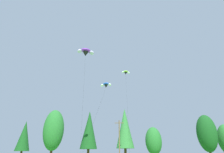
{
  "coord_description": "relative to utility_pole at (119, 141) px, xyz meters",
  "views": [
    {
      "loc": [
        1.48,
        -1.25,
        2.56
      ],
      "look_at": [
        -0.57,
        24.65,
        13.13
      ],
      "focal_mm": 30.17,
      "sensor_mm": 36.0,
      "label": 1
    }
  ],
  "objects": [
    {
      "name": "parafoil_kite_far_purple",
      "position": [
        -6.96,
        -9.87,
        18.5
      ],
      "size": [
        4.65,
        12.1,
        23.09
      ],
      "color": "purple"
    },
    {
      "name": "treeline_tree_e",
      "position": [
        1.29,
        5.69,
        3.56
      ],
      "size": [
        4.68,
        4.68,
        14.02
      ],
      "color": "#472D19",
      "rests_on": "ground_plane"
    },
    {
      "name": "treeline_tree_d",
      "position": [
        -8.39,
        5.29,
        3.18
      ],
      "size": [
        4.55,
        4.55,
        13.41
      ],
      "color": "#472D19",
      "rests_on": "ground_plane"
    },
    {
      "name": "parafoil_kite_mid_lime_white",
      "position": [
        1.97,
        1.26,
        17.93
      ],
      "size": [
        2.37,
        18.51,
        22.18
      ],
      "color": "#93D633"
    },
    {
      "name": "parafoil_kite_high_blue_white",
      "position": [
        -2.63,
        -6.37,
        11.7
      ],
      "size": [
        2.91,
        15.02,
        15.98
      ],
      "color": "blue"
    },
    {
      "name": "treeline_tree_b",
      "position": [
        -29.39,
        10.69,
        2.13
      ],
      "size": [
        4.18,
        4.18,
        11.74
      ],
      "color": "#472D19",
      "rests_on": "ground_plane"
    },
    {
      "name": "utility_pole",
      "position": [
        0.0,
        0.0,
        0.0
      ],
      "size": [
        2.2,
        0.26,
        9.92
      ],
      "color": "brown",
      "rests_on": "ground_plane"
    },
    {
      "name": "treeline_tree_c",
      "position": [
        -18.44,
        5.67,
        3.23
      ],
      "size": [
        5.57,
        5.57,
        13.96
      ],
      "color": "#472D19",
      "rests_on": "ground_plane"
    },
    {
      "name": "treeline_tree_g",
      "position": [
        23.14,
        7.48,
        2.21
      ],
      "size": [
        5.12,
        5.12,
        12.29
      ],
      "color": "#472D19",
      "rests_on": "ground_plane"
    },
    {
      "name": "treeline_tree_f",
      "position": [
        8.7,
        5.93,
        0.2
      ],
      "size": [
        4.22,
        4.22,
        8.97
      ],
      "color": "#472D19",
      "rests_on": "ground_plane"
    }
  ]
}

